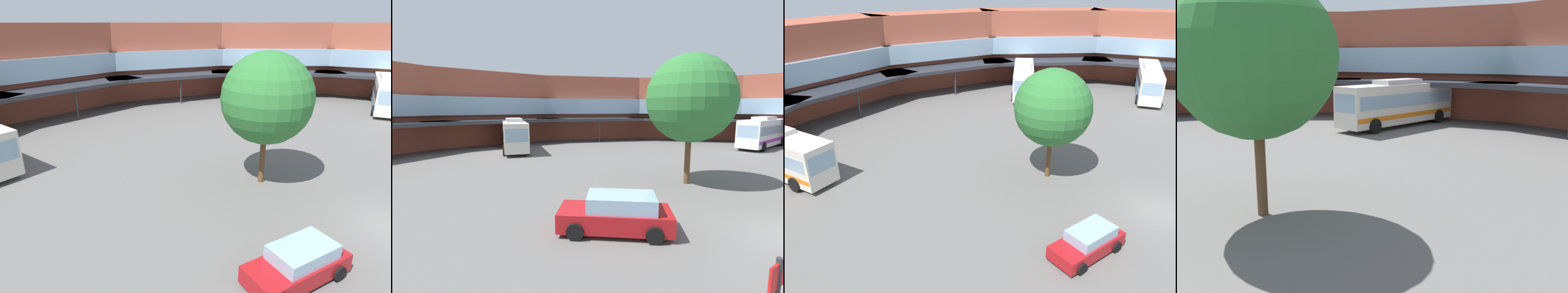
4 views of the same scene
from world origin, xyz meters
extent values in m
cube|color=#9E4C38|center=(36.81, 1.62, 4.84)|extent=(6.77, 17.93, 9.69)
cube|color=#8CADC6|center=(36.21, 1.60, 5.17)|extent=(6.94, 16.17, 2.26)
cube|color=#282B33|center=(31.81, 1.40, 3.23)|extent=(4.78, 17.84, 0.40)
cylinder|color=#2D2D33|center=(30.22, 1.33, 1.61)|extent=(0.20, 0.20, 3.23)
cube|color=#9E4C38|center=(32.68, 17.02, 4.84)|extent=(13.49, 18.45, 9.69)
cube|color=#8CADC6|center=(32.15, 16.75, 5.17)|extent=(12.89, 16.99, 2.26)
cube|color=#282B33|center=(28.24, 14.71, 3.23)|extent=(11.72, 17.53, 0.40)
cylinder|color=#2D2D33|center=(26.82, 13.97, 1.61)|extent=(0.20, 0.20, 3.23)
cube|color=#9E4C38|center=(22.42, 29.24, 4.84)|extent=(17.68, 15.52, 9.69)
cube|color=#8CADC6|center=(22.06, 28.76, 5.17)|extent=(16.42, 14.64, 2.26)
cube|color=#282B33|center=(19.38, 25.27, 3.23)|extent=(16.46, 13.93, 0.40)
cylinder|color=#2D2D33|center=(18.41, 24.00, 1.61)|extent=(0.20, 0.20, 3.23)
cube|color=#9E4C38|center=(7.97, 35.97, 4.84)|extent=(18.56, 9.68, 9.69)
cube|color=#8CADC6|center=(7.84, 35.39, 5.17)|extent=(16.88, 9.54, 2.26)
cube|color=#282B33|center=(6.89, 31.09, 3.23)|extent=(18.13, 7.73, 0.40)
cylinder|color=#2D2D33|center=(6.54, 29.53, 1.61)|extent=(0.20, 0.20, 3.23)
cube|color=#8CADC6|center=(-6.53, 21.70, 2.22)|extent=(2.14, 0.38, 1.32)
cylinder|color=black|center=(-5.11, 23.29, 0.55)|extent=(0.43, 1.13, 1.10)
cube|color=silver|center=(27.81, 1.34, 1.99)|extent=(12.34, 3.31, 3.28)
cube|color=#8CADC6|center=(27.81, 1.34, 2.38)|extent=(11.61, 3.31, 1.05)
cube|color=#267FBF|center=(27.81, 1.34, 1.07)|extent=(12.10, 3.31, 0.39)
cube|color=#8CADC6|center=(21.78, 0.94, 2.38)|extent=(0.27, 2.19, 1.44)
cube|color=#B2B2B7|center=(27.81, 1.34, 3.81)|extent=(4.50, 2.03, 0.36)
cylinder|color=black|center=(23.59, 2.31, 0.55)|extent=(1.12, 0.37, 1.10)
cylinder|color=black|center=(31.87, 2.86, 0.55)|extent=(1.12, 0.37, 1.10)
cube|color=white|center=(22.63, 16.23, 1.92)|extent=(11.25, 5.52, 3.15)
cube|color=#8CADC6|center=(22.63, 16.23, 2.30)|extent=(10.63, 5.37, 1.01)
cube|color=purple|center=(22.63, 16.23, 1.04)|extent=(11.04, 5.48, 0.38)
cube|color=#8CADC6|center=(17.40, 14.65, 2.30)|extent=(0.74, 2.09, 1.38)
cube|color=#B2B2B7|center=(22.63, 16.23, 3.68)|extent=(4.29, 2.78, 0.36)
cylinder|color=black|center=(19.40, 13.98, 0.55)|extent=(1.14, 0.61, 1.10)
cylinder|color=black|center=(18.69, 16.31, 0.55)|extent=(1.14, 0.61, 1.10)
cylinder|color=black|center=(26.56, 16.15, 0.55)|extent=(1.14, 0.61, 1.10)
cylinder|color=black|center=(25.86, 18.48, 0.55)|extent=(1.14, 0.61, 1.10)
cube|color=#A51419|center=(-6.04, 3.67, 0.55)|extent=(4.70, 3.79, 0.75)
cube|color=#8CADC6|center=(-5.82, 3.54, 1.23)|extent=(3.08, 2.71, 0.60)
cylinder|color=black|center=(-6.83, 5.18, 0.33)|extent=(0.68, 0.53, 0.66)
cylinder|color=black|center=(-5.25, 2.15, 0.33)|extent=(0.68, 0.53, 0.66)
cylinder|color=black|center=(-4.33, 3.70, 0.33)|extent=(0.68, 0.53, 0.66)
cylinder|color=brown|center=(1.79, 7.77, 1.98)|extent=(0.36, 0.36, 3.96)
sphere|color=#2D7233|center=(1.79, 7.77, 5.48)|extent=(5.55, 5.55, 5.55)
camera|label=1|loc=(-17.40, 1.94, 9.73)|focal=30.75mm
camera|label=2|loc=(-11.31, -5.22, 4.87)|focal=24.98mm
camera|label=3|loc=(-23.28, 2.56, 13.87)|focal=34.28mm
camera|label=4|loc=(13.72, -1.40, 5.42)|focal=40.10mm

